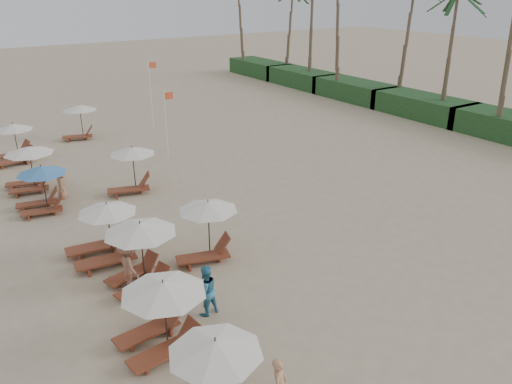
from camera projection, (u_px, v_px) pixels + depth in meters
ground at (334, 293)px, 17.08m from camera, size 160.00×160.00×0.00m
shrub_hedge at (423, 106)px, 39.18m from camera, size 3.20×53.00×1.60m
lounger_station_0 at (210, 379)px, 11.73m from camera, size 2.47×2.26×2.21m
lounger_station_1 at (158, 315)px, 14.14m from camera, size 2.70×2.45×2.08m
lounger_station_2 at (137, 251)px, 17.04m from camera, size 2.59×2.46×2.31m
lounger_station_3 at (102, 236)px, 18.80m from camera, size 2.75×2.26×2.20m
lounger_station_4 at (40, 188)px, 22.76m from camera, size 2.46×2.18×2.13m
lounger_station_5 at (27, 167)px, 25.07m from camera, size 2.60×2.39×2.25m
lounger_station_6 at (11, 146)px, 29.09m from camera, size 2.72×2.31×2.24m
inland_station_0 at (206, 226)px, 18.71m from camera, size 2.74×2.24×2.22m
inland_station_1 at (130, 166)px, 24.82m from camera, size 2.78×2.24×2.22m
inland_station_2 at (79, 118)px, 33.36m from camera, size 2.67×2.24×2.22m
beachgoer_mid_a at (205, 291)px, 15.72m from camera, size 0.88×0.72×1.68m
beachgoer_mid_b at (129, 266)px, 17.09m from camera, size 0.74×1.16×1.70m
beachgoer_far_b at (61, 184)px, 24.30m from camera, size 0.66×0.83×1.48m
flag_pole_near at (166, 120)px, 29.36m from camera, size 0.60×0.08×4.07m
flag_pole_far at (151, 92)px, 34.77m from camera, size 0.59×0.08×4.89m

